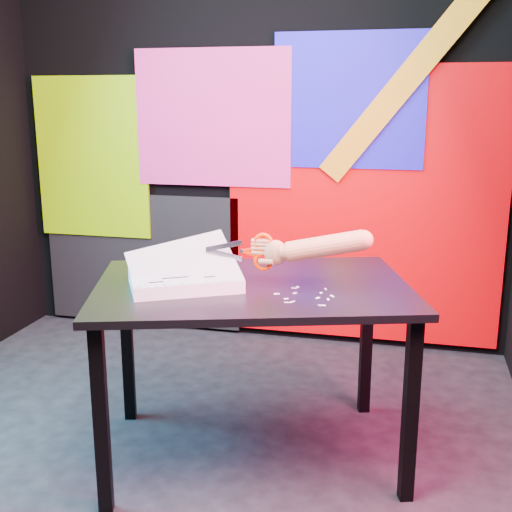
# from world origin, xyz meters

# --- Properties ---
(room) EXTENTS (3.01, 3.01, 2.71)m
(room) POSITION_xyz_m (0.00, 0.00, 1.35)
(room) COLOR black
(room) RESTS_ON ground
(backdrop) EXTENTS (2.88, 0.05, 2.08)m
(backdrop) POSITION_xyz_m (0.06, 1.46, 0.96)
(backdrop) COLOR #D10005
(backdrop) RESTS_ON ground
(work_table) EXTENTS (1.42, 1.15, 0.75)m
(work_table) POSITION_xyz_m (0.32, 0.12, 0.66)
(work_table) COLOR black
(work_table) RESTS_ON ground
(printout_stack) EXTENTS (0.51, 0.47, 0.22)m
(printout_stack) POSITION_xyz_m (0.08, 0.02, 0.78)
(printout_stack) COLOR white
(printout_stack) RESTS_ON work_table
(scissors) EXTENTS (0.27, 0.02, 0.15)m
(scissors) POSITION_xyz_m (0.35, 0.12, 0.88)
(scissors) COLOR silver
(scissors) RESTS_ON printout_stack
(hand_forearm) EXTENTS (0.46, 0.10, 0.15)m
(hand_forearm) POSITION_xyz_m (0.58, 0.13, 0.91)
(hand_forearm) COLOR #B77151
(hand_forearm) RESTS_ON work_table
(paper_clippings) EXTENTS (0.23, 0.22, 0.00)m
(paper_clippings) POSITION_xyz_m (0.56, 0.00, 0.75)
(paper_clippings) COLOR white
(paper_clippings) RESTS_ON work_table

